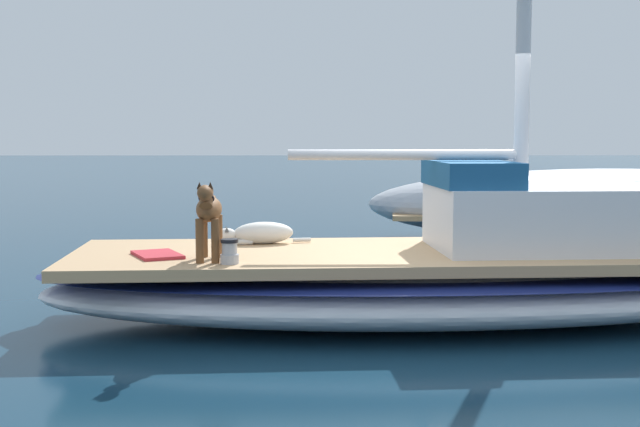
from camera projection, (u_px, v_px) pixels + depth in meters
The scene contains 8 objects.
ground_plane at pixel (425, 319), 8.19m from camera, with size 120.00×120.00×0.00m, color #143347.
sailboat_main at pixel (425, 284), 8.16m from camera, with size 2.90×7.36×0.66m.
cabin_house at pixel (542, 213), 8.18m from camera, with size 1.52×2.29×0.84m.
dog_brown at pixel (209, 212), 7.41m from camera, with size 0.94×0.23×0.70m.
dog_white at pixel (260, 233), 8.59m from camera, with size 0.37×0.95×0.22m.
deck_winch at pixel (230, 252), 7.28m from camera, with size 0.16×0.16×0.21m.
deck_towel at pixel (157, 255), 7.72m from camera, with size 0.56×0.36×0.03m, color #C6333D.
moored_boat_port_side at pixel (614, 205), 13.87m from camera, with size 3.11×8.16×6.05m.
Camera 1 is at (8.05, -1.13, 1.76)m, focal length 48.32 mm.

